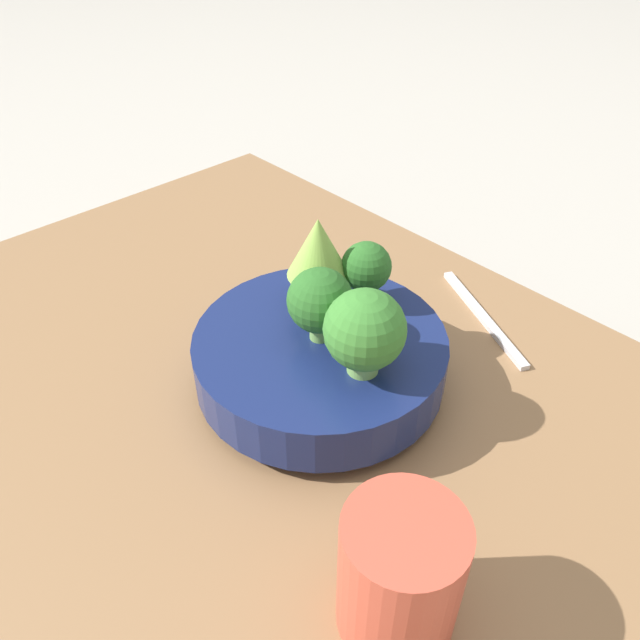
# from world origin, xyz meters

# --- Properties ---
(ground_plane) EXTENTS (6.00, 6.00, 0.00)m
(ground_plane) POSITION_xyz_m (0.00, 0.00, 0.00)
(ground_plane) COLOR #ADA89E
(table) EXTENTS (0.89, 0.62, 0.04)m
(table) POSITION_xyz_m (0.00, 0.00, 0.02)
(table) COLOR olive
(table) RESTS_ON ground_plane
(bowl) EXTENTS (0.24, 0.24, 0.06)m
(bowl) POSITION_xyz_m (-0.04, -0.02, 0.08)
(bowl) COLOR navy
(bowl) RESTS_ON table
(romanesco_piece_near) EXTENTS (0.06, 0.06, 0.09)m
(romanesco_piece_near) POSITION_xyz_m (-0.00, -0.05, 0.16)
(romanesco_piece_near) COLOR #609347
(romanesco_piece_near) RESTS_ON bowl
(broccoli_floret_left) EXTENTS (0.07, 0.07, 0.08)m
(broccoli_floret_left) POSITION_xyz_m (-0.10, -0.02, 0.15)
(broccoli_floret_left) COLOR #7AB256
(broccoli_floret_left) RESTS_ON bowl
(broccoli_floret_front) EXTENTS (0.05, 0.05, 0.07)m
(broccoli_floret_front) POSITION_xyz_m (-0.03, -0.09, 0.14)
(broccoli_floret_front) COLOR #7AB256
(broccoli_floret_front) RESTS_ON bowl
(broccoli_floret_center) EXTENTS (0.06, 0.06, 0.07)m
(broccoli_floret_center) POSITION_xyz_m (-0.04, -0.02, 0.14)
(broccoli_floret_center) COLOR #7AB256
(broccoli_floret_center) RESTS_ON bowl
(cup) EXTENTS (0.08, 0.08, 0.10)m
(cup) POSITION_xyz_m (-0.24, 0.10, 0.10)
(cup) COLOR #C64C38
(cup) RESTS_ON table
(fork) EXTENTS (0.16, 0.09, 0.01)m
(fork) POSITION_xyz_m (-0.09, -0.22, 0.05)
(fork) COLOR silver
(fork) RESTS_ON table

